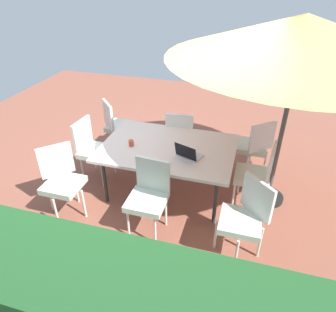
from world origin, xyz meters
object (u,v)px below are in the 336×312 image
object	(u,v)px
chair_southeast	(118,124)
cup	(131,143)
chair_south	(180,135)
chair_southwest	(254,145)
chair_west	(257,173)
dining_table	(168,150)
chair_northwest	(245,216)
patio_umbrella	(303,37)
chair_northeast	(61,179)
laptop	(188,154)
chair_north	(149,194)
chair_east	(92,147)

from	to	relation	value
chair_southeast	cup	bearing A→B (deg)	171.73
chair_south	chair_southwest	xyz separation A→B (m)	(-1.18, -0.00, 0.00)
chair_west	chair_southwest	world-z (taller)	same
dining_table	chair_west	xyz separation A→B (m)	(-1.25, -0.02, -0.17)
cup	chair_south	bearing A→B (deg)	-118.15
chair_south	chair_west	size ratio (longest dim) A/B	1.00
chair_south	chair_northwest	distance (m)	2.03
chair_southwest	dining_table	bearing A→B (deg)	-6.15
patio_umbrella	chair_northwest	world-z (taller)	patio_umbrella
chair_northeast	laptop	size ratio (longest dim) A/B	2.54
chair_south	chair_southwest	distance (m)	1.18
chair_southwest	cup	xyz separation A→B (m)	(1.67, 0.91, 0.26)
dining_table	chair_southwest	distance (m)	1.42
patio_umbrella	cup	world-z (taller)	patio_umbrella
dining_table	cup	bearing A→B (deg)	13.35
dining_table	chair_northeast	size ratio (longest dim) A/B	1.89
dining_table	laptop	size ratio (longest dim) A/B	4.82
chair_west	chair_north	size ratio (longest dim) A/B	1.00
patio_umbrella	chair_northeast	distance (m)	3.35
dining_table	chair_southeast	size ratio (longest dim) A/B	1.89
chair_north	patio_umbrella	bearing A→B (deg)	39.66
dining_table	chair_east	bearing A→B (deg)	-0.55
patio_umbrella	chair_west	size ratio (longest dim) A/B	3.10
chair_southwest	chair_west	bearing A→B (deg)	55.88
chair_southwest	cup	bearing A→B (deg)	-11.69
cup	chair_west	bearing A→B (deg)	-175.46
chair_south	chair_north	size ratio (longest dim) A/B	1.00
dining_table	laptop	world-z (taller)	laptop
chair_northwest	chair_southeast	world-z (taller)	same
chair_south	chair_northwest	world-z (taller)	same
chair_northwest	chair_northeast	xyz separation A→B (m)	(2.37, -0.03, 0.00)
chair_east	cup	xyz separation A→B (m)	(-0.71, 0.13, 0.26)
chair_west	chair_north	bearing A→B (deg)	-48.90
dining_table	chair_southwest	size ratio (longest dim) A/B	1.89
chair_southeast	chair_north	distance (m)	2.04
dining_table	chair_southwest	xyz separation A→B (m)	(-1.16, -0.79, -0.17)
chair_northwest	chair_west	size ratio (longest dim) A/B	1.00
chair_northwest	patio_umbrella	bearing A→B (deg)	116.84
chair_east	chair_northeast	bearing A→B (deg)	-175.67
chair_northwest	laptop	xyz separation A→B (m)	(0.82, -0.69, 0.26)
chair_south	laptop	distance (m)	1.06
chair_south	chair_northeast	world-z (taller)	same
chair_north	chair_southwest	distance (m)	1.99
cup	laptop	bearing A→B (deg)	175.57
chair_west	chair_east	xyz separation A→B (m)	(2.46, 0.01, 0.00)
patio_umbrella	chair_northwest	distance (m)	2.05
chair_south	cup	distance (m)	1.06
laptop	chair_northwest	bearing A→B (deg)	160.53
chair_northeast	chair_north	bearing A→B (deg)	-45.13
patio_umbrella	chair_southeast	world-z (taller)	patio_umbrella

